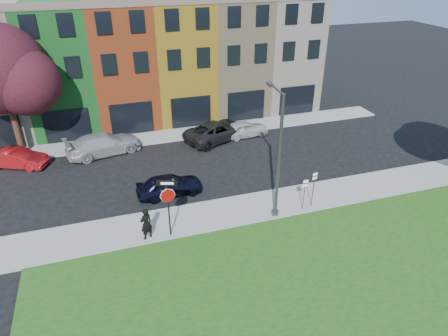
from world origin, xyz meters
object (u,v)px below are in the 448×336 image
object	(u,v)px
man	(146,224)
sedan_near	(169,185)
street_lamp	(278,157)
stop_sign	(168,197)

from	to	relation	value
man	sedan_near	xyz separation A→B (m)	(1.98, 4.08, -0.35)
man	street_lamp	world-z (taller)	street_lamp
sedan_near	street_lamp	xyz separation A→B (m)	(5.40, -3.96, 3.11)
man	street_lamp	xyz separation A→B (m)	(7.39, 0.12, 2.76)
sedan_near	street_lamp	world-z (taller)	street_lamp
stop_sign	sedan_near	bearing A→B (deg)	98.36
stop_sign	man	bearing A→B (deg)	-167.26
stop_sign	man	world-z (taller)	stop_sign
man	street_lamp	bearing A→B (deg)	157.09
sedan_near	street_lamp	distance (m)	7.39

